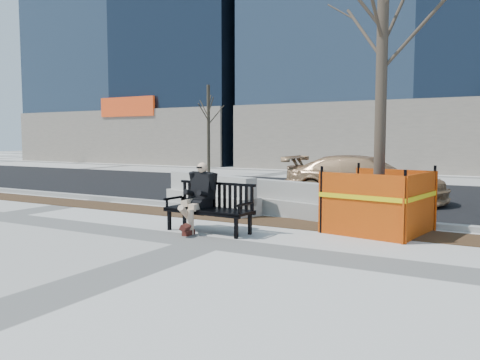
% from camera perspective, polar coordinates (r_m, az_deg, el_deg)
% --- Properties ---
extents(ground, '(120.00, 120.00, 0.00)m').
position_cam_1_polar(ground, '(9.12, -3.76, -7.29)').
color(ground, beige).
rests_on(ground, ground).
extents(mulch_strip, '(40.00, 1.20, 0.02)m').
position_cam_1_polar(mulch_strip, '(11.34, 3.48, -4.84)').
color(mulch_strip, '#47301C').
rests_on(mulch_strip, ground).
extents(asphalt_street, '(60.00, 10.40, 0.01)m').
position_cam_1_polar(asphalt_street, '(17.08, 12.65, -1.65)').
color(asphalt_street, black).
rests_on(asphalt_street, ground).
extents(curb, '(60.00, 0.25, 0.12)m').
position_cam_1_polar(curb, '(12.18, 5.45, -3.91)').
color(curb, '#9E9B93').
rests_on(curb, ground).
extents(bench, '(1.96, 0.80, 1.03)m').
position_cam_1_polar(bench, '(10.09, -3.68, -6.09)').
color(bench, black).
rests_on(bench, ground).
extents(seated_man, '(0.66, 1.04, 1.41)m').
position_cam_1_polar(seated_man, '(10.29, -4.70, -5.89)').
color(seated_man, black).
rests_on(seated_man, ground).
extents(tree_fence, '(3.13, 3.13, 6.80)m').
position_cam_1_polar(tree_fence, '(10.52, 15.78, -5.82)').
color(tree_fence, '#ED520A').
rests_on(tree_fence, ground).
extents(sedan, '(4.86, 2.04, 1.40)m').
position_cam_1_polar(sedan, '(15.23, 14.28, -2.49)').
color(sedan, '#A67D55').
rests_on(sedan, ground).
extents(jersey_barrier_left, '(3.41, 1.85, 0.97)m').
position_cam_1_polar(jersey_barrier_left, '(13.15, -3.49, -3.50)').
color(jersey_barrier_left, '#A9A69E').
rests_on(jersey_barrier_left, ground).
extents(jersey_barrier_right, '(3.09, 1.35, 0.87)m').
position_cam_1_polar(jersey_barrier_right, '(12.03, 6.71, -4.32)').
color(jersey_barrier_right, '#A09D96').
rests_on(jersey_barrier_right, ground).
extents(far_tree_left, '(2.35, 2.35, 5.08)m').
position_cam_1_polar(far_tree_left, '(26.05, -3.67, 0.69)').
color(far_tree_left, '#42392A').
rests_on(far_tree_left, ground).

